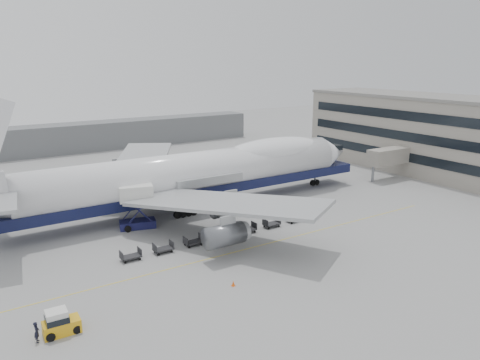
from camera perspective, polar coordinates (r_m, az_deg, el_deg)
ground at (r=63.78m, az=-0.55°, el=-6.23°), size 260.00×260.00×0.00m
apron_line at (r=59.16m, az=2.60°, el=-7.95°), size 60.00×0.15×0.01m
terminal at (r=99.00m, az=25.75°, el=4.47°), size 24.20×70.40×15.60m
hangar at (r=123.80m, az=-22.48°, el=4.53°), size 110.00×8.00×7.00m
airliner at (r=72.38m, az=-5.25°, el=0.89°), size 67.00×55.30×19.98m
catering_truck at (r=65.47m, az=-12.51°, el=-2.86°), size 5.29×4.22×6.07m
baggage_tug at (r=43.99m, az=-21.11°, el=-15.98°), size 3.06×1.73×2.20m
ground_worker at (r=43.62m, az=-23.54°, el=-16.62°), size 0.56×0.74×1.81m
traffic_cone at (r=49.15m, az=-0.83°, el=-12.50°), size 0.38×0.38×0.56m
dolly_0 at (r=56.20m, az=-13.18°, el=-9.00°), size 2.30×1.35×1.30m
dolly_1 at (r=57.54m, az=-9.35°, el=-8.23°), size 2.30×1.35×1.30m
dolly_2 at (r=59.13m, az=-5.72°, el=-7.47°), size 2.30×1.35×1.30m
dolly_3 at (r=60.95m, az=-2.30°, el=-6.72°), size 2.30×1.35×1.30m
dolly_4 at (r=62.99m, az=0.90°, el=-5.99°), size 2.30×1.35×1.30m
dolly_5 at (r=65.21m, az=3.88°, el=-5.29°), size 2.30×1.35×1.30m
dolly_6 at (r=67.61m, az=6.64°, el=-4.63°), size 2.30×1.35×1.30m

